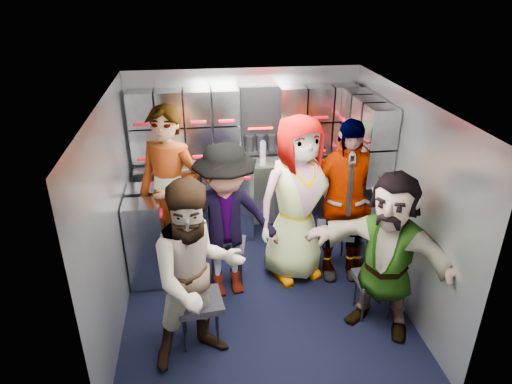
{
  "coord_description": "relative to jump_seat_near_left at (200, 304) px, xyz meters",
  "views": [
    {
      "loc": [
        -0.58,
        -3.85,
        3.1
      ],
      "look_at": [
        -0.01,
        0.35,
        1.05
      ],
      "focal_mm": 32.0,
      "sensor_mm": 36.0,
      "label": 1
    }
  ],
  "objects": [
    {
      "name": "floor",
      "position": [
        0.65,
        0.58,
        -0.42
      ],
      "size": [
        3.0,
        3.0,
        0.0
      ],
      "primitive_type": "plane",
      "color": "black",
      "rests_on": "ground"
    },
    {
      "name": "wall_back",
      "position": [
        0.65,
        2.08,
        0.63
      ],
      "size": [
        2.8,
        0.04,
        2.1
      ],
      "primitive_type": "cube",
      "color": "#969CA4",
      "rests_on": "ground"
    },
    {
      "name": "wall_left",
      "position": [
        -0.75,
        0.58,
        0.63
      ],
      "size": [
        0.04,
        3.0,
        2.1
      ],
      "primitive_type": "cube",
      "color": "#969CA4",
      "rests_on": "ground"
    },
    {
      "name": "wall_right",
      "position": [
        2.05,
        0.58,
        0.63
      ],
      "size": [
        0.04,
        3.0,
        2.1
      ],
      "primitive_type": "cube",
      "color": "#969CA4",
      "rests_on": "ground"
    },
    {
      "name": "ceiling",
      "position": [
        0.65,
        0.58,
        1.68
      ],
      "size": [
        2.8,
        3.0,
        0.02
      ],
      "primitive_type": "cube",
      "color": "silver",
      "rests_on": "wall_back"
    },
    {
      "name": "cart_bank_back",
      "position": [
        0.65,
        1.87,
        0.08
      ],
      "size": [
        2.68,
        0.38,
        0.99
      ],
      "primitive_type": "cube",
      "color": "gray",
      "rests_on": "ground"
    },
    {
      "name": "cart_bank_left",
      "position": [
        -0.54,
        1.14,
        0.08
      ],
      "size": [
        0.38,
        0.76,
        0.99
      ],
      "primitive_type": "cube",
      "color": "gray",
      "rests_on": "ground"
    },
    {
      "name": "counter",
      "position": [
        0.65,
        1.87,
        0.6
      ],
      "size": [
        2.68,
        0.42,
        0.03
      ],
      "primitive_type": "cube",
      "color": "#B5B8BD",
      "rests_on": "cart_bank_back"
    },
    {
      "name": "locker_bank_back",
      "position": [
        0.65,
        1.93,
        1.07
      ],
      "size": [
        2.68,
        0.28,
        0.82
      ],
      "primitive_type": "cube",
      "color": "gray",
      "rests_on": "wall_back"
    },
    {
      "name": "locker_bank_right",
      "position": [
        1.9,
        1.28,
        1.07
      ],
      "size": [
        0.28,
        1.0,
        0.82
      ],
      "primitive_type": "cube",
      "color": "gray",
      "rests_on": "wall_right"
    },
    {
      "name": "right_cabinet",
      "position": [
        1.9,
        1.18,
        0.08
      ],
      "size": [
        0.28,
        1.2,
        1.0
      ],
      "primitive_type": "cube",
      "color": "gray",
      "rests_on": "ground"
    },
    {
      "name": "coffee_niche",
      "position": [
        0.83,
        1.99,
        1.05
      ],
      "size": [
        0.46,
        0.16,
        0.84
      ],
      "primitive_type": null,
      "color": "black",
      "rests_on": "wall_back"
    },
    {
      "name": "red_latch_strip",
      "position": [
        0.65,
        1.67,
        0.46
      ],
      "size": [
        2.6,
        0.02,
        0.03
      ],
      "primitive_type": "cube",
      "color": "#B40414",
      "rests_on": "cart_bank_back"
    },
    {
      "name": "jump_seat_near_left",
      "position": [
        0.0,
        0.0,
        0.0
      ],
      "size": [
        0.44,
        0.42,
        0.47
      ],
      "rotation": [
        0.0,
        0.0,
        0.12
      ],
      "color": "black",
      "rests_on": "ground"
    },
    {
      "name": "jump_seat_mid_left",
      "position": [
        0.3,
        0.88,
        0.0
      ],
      "size": [
        0.47,
        0.45,
        0.48
      ],
      "rotation": [
        0.0,
        0.0,
        -0.19
      ],
      "color": "black",
      "rests_on": "ground"
    },
    {
      "name": "jump_seat_center",
      "position": [
        1.08,
        1.11,
        -0.04
      ],
      "size": [
        0.43,
        0.41,
        0.43
      ],
      "rotation": [
        0.0,
        0.0,
        0.23
      ],
      "color": "black",
      "rests_on": "ground"
    },
    {
      "name": "jump_seat_mid_right",
      "position": [
        1.57,
        1.05,
        0.0
      ],
      "size": [
        0.49,
        0.47,
        0.48
      ],
      "rotation": [
        0.0,
        0.0,
        -0.25
      ],
      "color": "black",
      "rests_on": "ground"
    },
    {
      "name": "jump_seat_near_right",
      "position": [
        1.7,
        0.16,
        -0.03
      ],
      "size": [
        0.38,
        0.36,
        0.44
      ],
      "rotation": [
        0.0,
        0.0,
        0.03
      ],
      "color": "black",
      "rests_on": "ground"
    },
    {
      "name": "attendant_standing",
      "position": [
        -0.25,
        1.11,
        0.55
      ],
      "size": [
        0.84,
        0.74,
        1.94
      ],
      "primitive_type": "imported",
      "rotation": [
        0.0,
        0.0,
        -0.47
      ],
      "color": "black",
      "rests_on": "ground"
    },
    {
      "name": "attendant_arc_a",
      "position": [
        -0.0,
        -0.18,
        0.44
      ],
      "size": [
        1.0,
        0.88,
        1.71
      ],
      "primitive_type": "imported",
      "rotation": [
        0.0,
        0.0,
        0.33
      ],
      "color": "black",
      "rests_on": "ground"
    },
    {
      "name": "attendant_arc_b",
      "position": [
        0.3,
        0.7,
        0.42
      ],
      "size": [
        1.17,
        0.78,
        1.68
      ],
      "primitive_type": "imported",
      "rotation": [
        0.0,
        0.0,
        0.16
      ],
      "color": "black",
      "rests_on": "ground"
    },
    {
      "name": "attendant_arc_c",
      "position": [
        1.08,
        0.93,
        0.51
      ],
      "size": [
        1.03,
        0.81,
        1.85
      ],
      "primitive_type": "imported",
      "rotation": [
        0.0,
        0.0,
        0.27
      ],
      "color": "black",
      "rests_on": "ground"
    },
    {
      "name": "attendant_arc_d",
      "position": [
        1.57,
        0.87,
        0.49
      ],
      "size": [
        1.1,
        0.53,
        1.81
      ],
      "primitive_type": "imported",
      "rotation": [
        0.0,
        0.0,
        -0.09
      ],
      "color": "black",
      "rests_on": "ground"
    },
    {
      "name": "attendant_arc_e",
      "position": [
        1.7,
        -0.02,
        0.39
      ],
      "size": [
        1.46,
        1.32,
        1.61
      ],
      "primitive_type": "imported",
      "rotation": [
        0.0,
        0.0,
        -0.69
      ],
      "color": "black",
      "rests_on": "ground"
    },
    {
      "name": "bottle_left",
      "position": [
        0.21,
        1.82,
        0.74
      ],
      "size": [
        0.07,
        0.07,
        0.25
      ],
      "primitive_type": "cylinder",
      "color": "white",
      "rests_on": "counter"
    },
    {
      "name": "bottle_mid",
      "position": [
        0.84,
        1.82,
        0.73
      ],
      "size": [
        0.07,
        0.07,
        0.24
      ],
      "primitive_type": "cylinder",
      "color": "white",
      "rests_on": "counter"
    },
    {
      "name": "bottle_right",
      "position": [
        1.27,
        1.82,
        0.73
      ],
      "size": [
        0.06,
        0.06,
        0.23
      ],
      "primitive_type": "cylinder",
      "color": "white",
      "rests_on": "counter"
    },
    {
      "name": "cup_left",
      "position": [
        -0.42,
        1.81,
        0.66
      ],
      "size": [
        0.08,
        0.08,
        0.1
      ],
      "primitive_type": "cylinder",
      "color": "#C5B28B",
      "rests_on": "counter"
    },
    {
      "name": "cup_right",
      "position": [
        1.28,
        1.81,
        0.65
      ],
      "size": [
        0.08,
        0.08,
        0.09
      ],
      "primitive_type": "cylinder",
      "color": "#C5B28B",
      "rests_on": "counter"
    }
  ]
}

